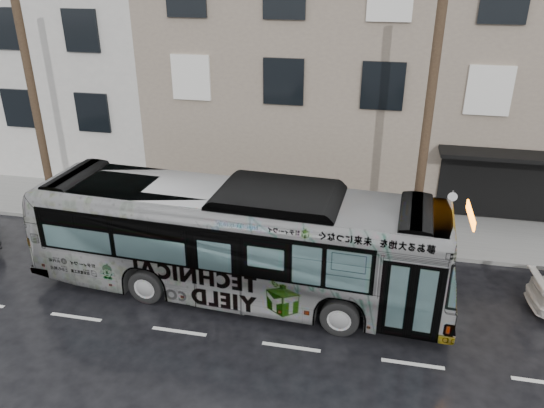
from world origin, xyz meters
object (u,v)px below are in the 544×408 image
at_px(utility_pole_front, 427,128).
at_px(bus, 237,240).
at_px(utility_pole_rear, 35,105).
at_px(sign_post, 448,223).

distance_m(utility_pole_front, bus, 7.02).
height_order(utility_pole_rear, bus, utility_pole_rear).
xyz_separation_m(utility_pole_rear, bus, (8.59, -3.44, -2.86)).
bearing_deg(utility_pole_front, utility_pole_rear, 180.00).
relative_size(utility_pole_rear, sign_post, 3.75).
bearing_deg(sign_post, utility_pole_front, 180.00).
relative_size(utility_pole_front, bus, 0.70).
xyz_separation_m(utility_pole_front, sign_post, (1.10, 0.00, -3.30)).
distance_m(utility_pole_rear, bus, 9.69).
bearing_deg(utility_pole_rear, bus, -21.81).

